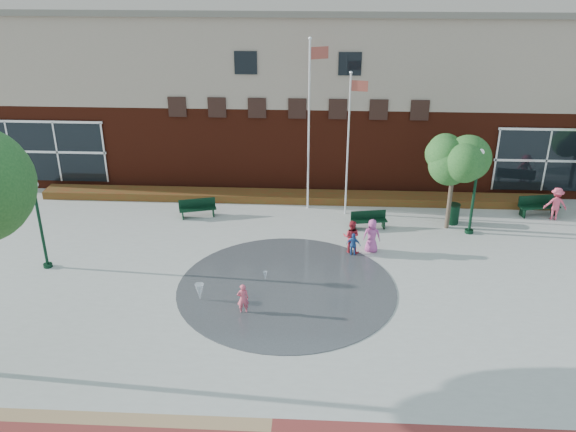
# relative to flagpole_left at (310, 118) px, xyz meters

# --- Properties ---
(ground) EXTENTS (120.00, 120.00, 0.00)m
(ground) POSITION_rel_flagpole_left_xyz_m (-0.66, -10.73, -4.61)
(ground) COLOR #666056
(ground) RESTS_ON ground
(plaza_concrete) EXTENTS (46.00, 18.00, 0.01)m
(plaza_concrete) POSITION_rel_flagpole_left_xyz_m (-0.66, -6.73, -4.61)
(plaza_concrete) COLOR #A8A8A0
(plaza_concrete) RESTS_ON ground
(splash_pad) EXTENTS (8.40, 8.40, 0.01)m
(splash_pad) POSITION_rel_flagpole_left_xyz_m (-0.66, -7.73, -4.61)
(splash_pad) COLOR #383A3D
(splash_pad) RESTS_ON ground
(library_building) EXTENTS (44.40, 10.40, 9.20)m
(library_building) POSITION_rel_flagpole_left_xyz_m (-0.66, 6.75, 0.03)
(library_building) COLOR #541A0D
(library_building) RESTS_ON ground
(flower_bed) EXTENTS (26.00, 1.20, 0.40)m
(flower_bed) POSITION_rel_flagpole_left_xyz_m (-0.66, 0.87, -4.61)
(flower_bed) COLOR maroon
(flower_bed) RESTS_ON ground
(flagpole_left) EXTENTS (0.92, 0.42, 8.28)m
(flagpole_left) POSITION_rel_flagpole_left_xyz_m (0.00, 0.00, 0.00)
(flagpole_left) COLOR white
(flagpole_left) RESTS_ON ground
(flagpole_right) EXTENTS (0.84, 0.22, 6.91)m
(flagpole_right) POSITION_rel_flagpole_left_xyz_m (1.84, -0.62, -0.75)
(flagpole_right) COLOR white
(flagpole_right) RESTS_ON ground
(lamp_left) EXTENTS (0.41, 0.41, 3.83)m
(lamp_left) POSITION_rel_flagpole_left_xyz_m (-10.49, -6.61, -2.23)
(lamp_left) COLOR black
(lamp_left) RESTS_ON ground
(lamp_right) EXTENTS (0.43, 0.43, 4.06)m
(lamp_right) POSITION_rel_flagpole_left_xyz_m (7.37, -2.47, -2.09)
(lamp_right) COLOR black
(lamp_right) RESTS_ON ground
(bench_left) EXTENTS (1.82, 0.96, 0.88)m
(bench_left) POSITION_rel_flagpole_left_xyz_m (-5.29, -1.39, -4.33)
(bench_left) COLOR black
(bench_left) RESTS_ON ground
(bench_mid) EXTENTS (1.70, 0.73, 0.83)m
(bench_mid) POSITION_rel_flagpole_left_xyz_m (2.83, -2.23, -4.35)
(bench_mid) COLOR black
(bench_mid) RESTS_ON ground
(bench_right) EXTENTS (2.02, 0.91, 0.98)m
(bench_right) POSITION_rel_flagpole_left_xyz_m (11.11, -0.34, -4.30)
(bench_right) COLOR black
(bench_right) RESTS_ON ground
(trash_can) EXTENTS (0.61, 0.61, 0.99)m
(trash_can) POSITION_rel_flagpole_left_xyz_m (6.80, -1.47, -4.11)
(trash_can) COLOR black
(trash_can) RESTS_ON ground
(tree_mid) EXTENTS (2.83, 2.83, 4.77)m
(tree_mid) POSITION_rel_flagpole_left_xyz_m (6.45, -1.97, -1.14)
(tree_mid) COLOR #403328
(tree_mid) RESTS_ON ground
(water_jet_a) EXTENTS (0.34, 0.34, 0.66)m
(water_jet_a) POSITION_rel_flagpole_left_xyz_m (-3.81, -8.78, -4.61)
(water_jet_a) COLOR white
(water_jet_a) RESTS_ON ground
(water_jet_b) EXTENTS (0.17, 0.17, 0.39)m
(water_jet_b) POSITION_rel_flagpole_left_xyz_m (-1.52, -7.24, -4.61)
(water_jet_b) COLOR white
(water_jet_b) RESTS_ON ground
(child_splash) EXTENTS (0.48, 0.38, 1.17)m
(child_splash) POSITION_rel_flagpole_left_xyz_m (-2.11, -9.47, -4.03)
(child_splash) COLOR #DC5067
(child_splash) RESTS_ON ground
(adult_red) EXTENTS (0.83, 0.71, 1.49)m
(adult_red) POSITION_rel_flagpole_left_xyz_m (1.91, -4.65, -3.87)
(adult_red) COLOR #B52735
(adult_red) RESTS_ON ground
(adult_pink) EXTENTS (0.79, 0.56, 1.50)m
(adult_pink) POSITION_rel_flagpole_left_xyz_m (2.79, -4.52, -3.86)
(adult_pink) COLOR #BF4B99
(adult_pink) RESTS_ON ground
(child_blue) EXTENTS (0.65, 0.38, 1.04)m
(child_blue) POSITION_rel_flagpole_left_xyz_m (2.00, -4.93, -4.09)
(child_blue) COLOR #2956A4
(child_blue) RESTS_ON ground
(person_bench) EXTENTS (1.10, 0.71, 1.61)m
(person_bench) POSITION_rel_flagpole_left_xyz_m (11.72, -0.73, -3.81)
(person_bench) COLOR #EF4D6B
(person_bench) RESTS_ON ground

